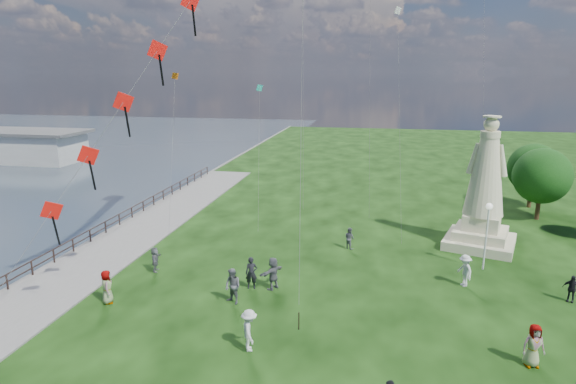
% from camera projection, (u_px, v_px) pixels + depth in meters
% --- Properties ---
extents(waterfront, '(200.00, 200.00, 1.51)m').
position_uv_depth(waterfront, '(79.00, 260.00, 31.67)').
color(waterfront, '#2F3B46').
rests_on(waterfront, ground).
extents(statue, '(5.63, 5.63, 9.17)m').
position_uv_depth(statue, '(484.00, 199.00, 33.26)').
color(statue, beige).
rests_on(statue, ground).
extents(lamppost, '(0.40, 0.40, 4.29)m').
position_uv_depth(lamppost, '(488.00, 222.00, 29.32)').
color(lamppost, silver).
rests_on(lamppost, ground).
extents(tree_row, '(7.15, 12.03, 6.00)m').
position_uv_depth(tree_row, '(546.00, 176.00, 40.27)').
color(tree_row, '#382314').
rests_on(tree_row, ground).
extents(person_0, '(0.75, 0.58, 1.85)m').
position_uv_depth(person_0, '(251.00, 273.00, 27.23)').
color(person_0, black).
rests_on(person_0, ground).
extents(person_1, '(1.11, 0.97, 1.94)m').
position_uv_depth(person_1, '(233.00, 286.00, 25.42)').
color(person_1, '#595960').
rests_on(person_1, ground).
extents(person_2, '(1.08, 1.39, 1.92)m').
position_uv_depth(person_2, '(249.00, 330.00, 21.12)').
color(person_2, silver).
rests_on(person_2, ground).
extents(person_4, '(1.01, 0.72, 1.88)m').
position_uv_depth(person_4, '(534.00, 345.00, 19.97)').
color(person_4, '#595960').
rests_on(person_4, ground).
extents(person_5, '(0.95, 1.55, 1.56)m').
position_uv_depth(person_5, '(155.00, 259.00, 29.60)').
color(person_5, '#595960').
rests_on(person_5, ground).
extents(person_7, '(0.86, 0.83, 1.52)m').
position_uv_depth(person_7, '(349.00, 238.00, 33.45)').
color(person_7, '#595960').
rests_on(person_7, ground).
extents(person_8, '(1.06, 1.36, 1.88)m').
position_uv_depth(person_8, '(465.00, 271.00, 27.53)').
color(person_8, silver).
rests_on(person_8, ground).
extents(person_9, '(0.99, 0.78, 1.51)m').
position_uv_depth(person_9, '(572.00, 289.00, 25.65)').
color(person_9, black).
rests_on(person_9, ground).
extents(person_10, '(0.92, 1.05, 1.84)m').
position_uv_depth(person_10, '(107.00, 287.00, 25.49)').
color(person_10, '#595960').
rests_on(person_10, ground).
extents(person_11, '(1.55, 1.89, 1.89)m').
position_uv_depth(person_11, '(273.00, 273.00, 27.15)').
color(person_11, '#595960').
rests_on(person_11, ground).
extents(red_kite_train, '(9.56, 9.35, 18.39)m').
position_uv_depth(red_kite_train, '(138.00, 84.00, 23.34)').
color(red_kite_train, black).
rests_on(red_kite_train, ground).
extents(small_kites, '(30.65, 14.20, 28.22)m').
position_uv_depth(small_kites, '(368.00, 28.00, 37.62)').
color(small_kites, '#1CAA9C').
rests_on(small_kites, ground).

